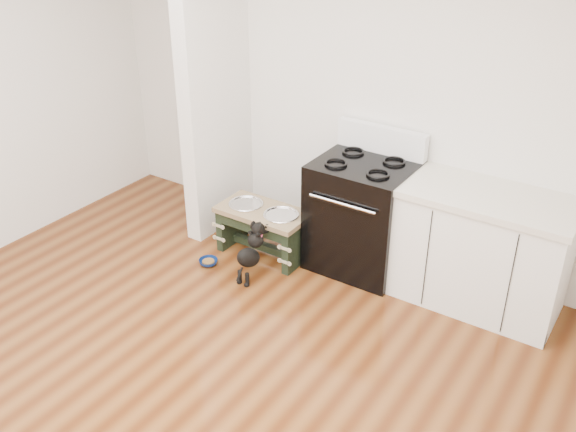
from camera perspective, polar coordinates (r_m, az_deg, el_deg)
name	(u,v)px	position (r m, az deg, el deg)	size (l,w,h in m)	color
ground	(158,410)	(4.20, -11.45, -16.54)	(5.00, 5.00, 0.00)	#4A220D
room_shell	(127,170)	(3.28, -14.14, 4.02)	(5.00, 5.00, 5.00)	silver
partition_wall	(214,82)	(5.56, -6.56, 11.79)	(0.15, 0.80, 2.70)	silver
oven_range	(362,214)	(5.21, 6.61, 0.20)	(0.76, 0.69, 1.14)	black
cabinet_run	(481,250)	(4.95, 16.80, -2.94)	(1.24, 0.64, 0.91)	white
dog_feeder	(263,223)	(5.41, -2.24, -0.61)	(0.77, 0.41, 0.44)	black
puppy	(251,250)	(5.11, -3.28, -3.07)	(0.14, 0.40, 0.47)	black
floor_bowl	(208,262)	(5.43, -7.09, -4.09)	(0.17, 0.17, 0.05)	#0B1F52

